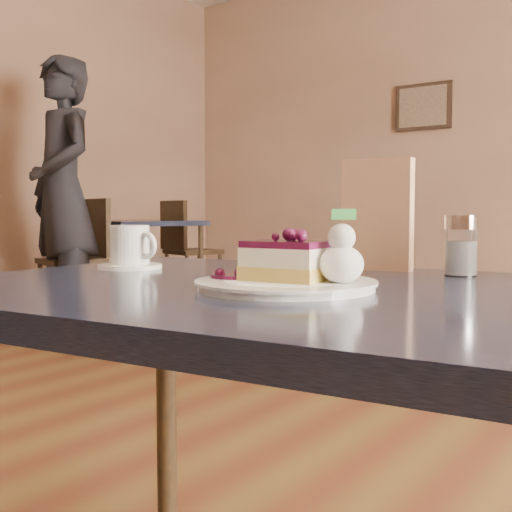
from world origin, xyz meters
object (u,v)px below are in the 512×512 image
Objects in this scene: main_table at (300,336)px; coffee_set at (131,249)px; dessert_plate at (286,285)px; bg_table_far_left at (139,300)px; cheesecake_slice at (286,261)px; patron at (62,191)px.

coffee_set is at bearing 167.07° from main_table.
bg_table_far_left is (-3.33, 2.94, -0.62)m from dessert_plate.
dessert_plate is 1.90× the size of coffee_set.
bg_table_far_left is at bearing 133.46° from cheesecake_slice.
patron reaches higher than cheesecake_slice.
main_table is 0.42m from coffee_set.
bg_table_far_left reaches higher than dessert_plate.
dessert_plate is 3.84m from patron.
patron is at bearing 144.31° from coffee_set.
coffee_set is at bearing 166.06° from dessert_plate.
cheesecake_slice is (0.00, 0.00, 0.03)m from dessert_plate.
coffee_set is 4.12m from bg_table_far_left.
coffee_set reaches higher than bg_table_far_left.
main_table is 0.66× the size of bg_table_far_left.
dessert_plate is 0.42m from coffee_set.
bg_table_far_left is at bearing 135.75° from coffee_set.
patron is at bearing 141.61° from cheesecake_slice.
bg_table_far_left is (-3.32, 2.90, -0.55)m from main_table.
coffee_set is 0.07× the size of bg_table_far_left.
patron is (-2.79, 2.01, 0.21)m from coffee_set.
cheesecake_slice is at bearing -90.00° from main_table.
patron reaches higher than coffee_set.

